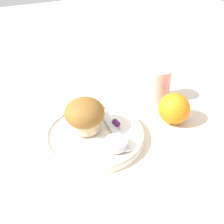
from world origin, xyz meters
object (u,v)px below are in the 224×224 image
at_px(butter_knife, 110,124).
at_px(juice_glass, 159,85).
at_px(orange_fruit, 174,109).
at_px(muffin, 85,115).

distance_m(butter_knife, juice_glass, 0.20).
bearing_deg(butter_knife, juice_glass, 115.92).
xyz_separation_m(orange_fruit, juice_glass, (-0.10, 0.03, 0.01)).
bearing_deg(butter_knife, orange_fruit, 82.90).
distance_m(butter_knife, orange_fruit, 0.16).
bearing_deg(muffin, orange_fruit, 73.54).
distance_m(muffin, orange_fruit, 0.22).
relative_size(muffin, juice_glass, 0.97).
xyz_separation_m(butter_knife, juice_glass, (-0.06, 0.19, 0.02)).
height_order(muffin, juice_glass, muffin).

